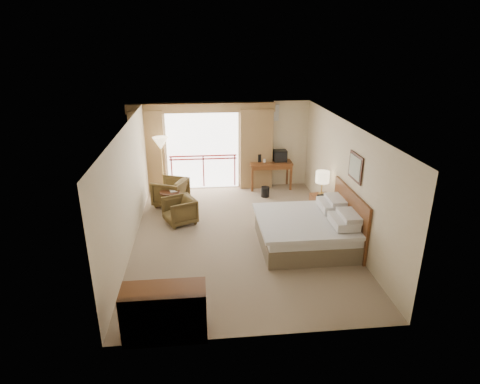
{
  "coord_description": "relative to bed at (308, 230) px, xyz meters",
  "views": [
    {
      "loc": [
        -0.87,
        -8.62,
        4.48
      ],
      "look_at": [
        0.05,
        0.4,
        0.98
      ],
      "focal_mm": 30.0,
      "sensor_mm": 36.0,
      "label": 1
    }
  ],
  "objects": [
    {
      "name": "balcony_door",
      "position": [
        -2.3,
        4.08,
        0.82
      ],
      "size": [
        2.4,
        0.0,
        2.4
      ],
      "primitive_type": "plane",
      "rotation": [
        1.57,
        0.0,
        0.0
      ],
      "color": "white",
      "rests_on": "wall_back"
    },
    {
      "name": "tv",
      "position": [
        0.1,
        3.84,
        0.66
      ],
      "size": [
        0.4,
        0.32,
        0.36
      ],
      "rotation": [
        0.0,
        0.0,
        -0.06
      ],
      "color": "black",
      "rests_on": "desk"
    },
    {
      "name": "armchair_far",
      "position": [
        -3.26,
        2.72,
        -0.38
      ],
      "size": [
        1.12,
        1.11,
        0.78
      ],
      "primitive_type": "imported",
      "rotation": [
        0.0,
        0.0,
        -1.98
      ],
      "color": "#47371D",
      "rests_on": "floor"
    },
    {
      "name": "coffee_maker",
      "position": [
        -0.55,
        3.85,
        0.61
      ],
      "size": [
        0.12,
        0.12,
        0.26
      ],
      "primitive_type": "cylinder",
      "rotation": [
        0.0,
        0.0,
        -0.0
      ],
      "color": "black",
      "rests_on": "desk"
    },
    {
      "name": "nightstand",
      "position": [
        0.71,
        1.33,
        -0.04
      ],
      "size": [
        0.51,
        0.59,
        0.67
      ],
      "primitive_type": "cube",
      "rotation": [
        0.0,
        0.0,
        0.09
      ],
      "color": "#592B13",
      "rests_on": "floor"
    },
    {
      "name": "curtain_right",
      "position": [
        -0.65,
        3.95,
        0.87
      ],
      "size": [
        1.0,
        0.26,
        2.5
      ],
      "primitive_type": "cube",
      "color": "olive",
      "rests_on": "wall_back"
    },
    {
      "name": "bed",
      "position": [
        0.0,
        0.0,
        0.0
      ],
      "size": [
        2.13,
        2.06,
        0.97
      ],
      "color": "brown",
      "rests_on": "floor"
    },
    {
      "name": "wall_right",
      "position": [
        1.0,
        0.6,
        0.97
      ],
      "size": [
        0.0,
        7.0,
        7.0
      ],
      "primitive_type": "plane",
      "rotation": [
        1.57,
        0.0,
        -1.57
      ],
      "color": "beige",
      "rests_on": "ground"
    },
    {
      "name": "floor_lamp",
      "position": [
        -3.52,
        3.54,
        1.16
      ],
      "size": [
        0.46,
        0.46,
        1.79
      ],
      "rotation": [
        0.0,
        0.0,
        -0.33
      ],
      "color": "tan",
      "rests_on": "floor"
    },
    {
      "name": "hvac_vent",
      "position": [
        -0.2,
        4.07,
        1.97
      ],
      "size": [
        0.5,
        0.04,
        0.5
      ],
      "primitive_type": "cube",
      "color": "silver",
      "rests_on": "wall_back"
    },
    {
      "name": "floor",
      "position": [
        -1.5,
        0.6,
        -0.38
      ],
      "size": [
        7.0,
        7.0,
        0.0
      ],
      "primitive_type": "plane",
      "color": "#857259",
      "rests_on": "ground"
    },
    {
      "name": "desk",
      "position": [
        -0.2,
        3.9,
        0.3
      ],
      "size": [
        1.32,
        0.64,
        0.86
      ],
      "rotation": [
        0.0,
        0.0,
        0.07
      ],
      "color": "#592B13",
      "rests_on": "floor"
    },
    {
      "name": "wall_back",
      "position": [
        -1.5,
        4.1,
        0.97
      ],
      "size": [
        5.0,
        0.0,
        5.0
      ],
      "primitive_type": "plane",
      "rotation": [
        1.57,
        0.0,
        0.0
      ],
      "color": "beige",
      "rests_on": "ground"
    },
    {
      "name": "headboard",
      "position": [
        0.96,
        0.0,
        0.27
      ],
      "size": [
        0.06,
        2.1,
        1.3
      ],
      "primitive_type": "cube",
      "color": "#592B13",
      "rests_on": "wall_right"
    },
    {
      "name": "armchair_near",
      "position": [
        -2.96,
        1.49,
        -0.38
      ],
      "size": [
        0.98,
        0.97,
        0.68
      ],
      "primitive_type": "imported",
      "rotation": [
        0.0,
        0.0,
        -1.16
      ],
      "color": "#47371D",
      "rests_on": "floor"
    },
    {
      "name": "ceiling",
      "position": [
        -1.5,
        0.6,
        2.32
      ],
      "size": [
        7.0,
        7.0,
        0.0
      ],
      "primitive_type": "plane",
      "rotation": [
        3.14,
        0.0,
        0.0
      ],
      "color": "white",
      "rests_on": "wall_back"
    },
    {
      "name": "table_lamp",
      "position": [
        0.71,
        1.38,
        0.78
      ],
      "size": [
        0.35,
        0.35,
        0.62
      ],
      "rotation": [
        0.0,
        0.0,
        0.11
      ],
      "color": "tan",
      "rests_on": "nightstand"
    },
    {
      "name": "wall_front",
      "position": [
        -1.5,
        -2.9,
        0.97
      ],
      "size": [
        5.0,
        0.0,
        5.0
      ],
      "primitive_type": "plane",
      "rotation": [
        -1.57,
        0.0,
        0.0
      ],
      "color": "beige",
      "rests_on": "ground"
    },
    {
      "name": "wall_left",
      "position": [
        -4.0,
        0.6,
        0.97
      ],
      "size": [
        0.0,
        7.0,
        7.0
      ],
      "primitive_type": "plane",
      "rotation": [
        1.57,
        0.0,
        1.57
      ],
      "color": "beige",
      "rests_on": "ground"
    },
    {
      "name": "book",
      "position": [
        -3.23,
        2.22,
        0.23
      ],
      "size": [
        0.23,
        0.28,
        0.02
      ],
      "primitive_type": "imported",
      "rotation": [
        0.0,
        0.0,
        0.22
      ],
      "color": "white",
      "rests_on": "side_table"
    },
    {
      "name": "dresser",
      "position": [
        -3.02,
        -2.73,
        0.06
      ],
      "size": [
        1.32,
        0.56,
        0.88
      ],
      "rotation": [
        0.0,
        0.0,
        0.06
      ],
      "color": "#592B13",
      "rests_on": "floor"
    },
    {
      "name": "side_table",
      "position": [
        -3.23,
        2.22,
        0.03
      ],
      "size": [
        0.55,
        0.55,
        0.6
      ],
      "rotation": [
        0.0,
        0.0,
        -0.35
      ],
      "color": "black",
      "rests_on": "floor"
    },
    {
      "name": "phone",
      "position": [
        0.66,
        1.18,
        0.33
      ],
      "size": [
        0.21,
        0.18,
        0.08
      ],
      "primitive_type": "cube",
      "rotation": [
        0.0,
        0.0,
        0.19
      ],
      "color": "black",
      "rests_on": "nightstand"
    },
    {
      "name": "balcony_railing",
      "position": [
        -2.3,
        4.06,
        0.44
      ],
      "size": [
        2.09,
        0.03,
        1.02
      ],
      "color": "#A4110E",
      "rests_on": "wall_back"
    },
    {
      "name": "framed_art",
      "position": [
        0.97,
        0.0,
        1.47
      ],
      "size": [
        0.04,
        0.72,
        0.6
      ],
      "color": "black",
      "rests_on": "wall_right"
    },
    {
      "name": "curtain_left",
      "position": [
        -3.95,
        3.95,
        0.87
      ],
      "size": [
        1.0,
        0.26,
        2.5
      ],
      "primitive_type": "cube",
      "color": "olive",
      "rests_on": "wall_back"
    },
    {
      "name": "wastebasket",
      "position": [
        -0.48,
        3.07,
        -0.22
      ],
      "size": [
        0.27,
        0.27,
        0.31
      ],
      "primitive_type": "cylinder",
      "rotation": [
        0.0,
        0.0,
        0.09
      ],
      "color": "black",
      "rests_on": "floor"
    },
    {
      "name": "cup",
      "position": [
        -0.4,
        3.8,
        0.54
      ],
      "size": [
        0.1,
        0.1,
        0.11
      ],
      "primitive_type": "cylinder",
      "rotation": [
        0.0,
        0.0,
        -0.31
      ],
      "color": "white",
      "rests_on": "desk"
    },
    {
      "name": "valance",
      "position": [
        -2.3,
        3.98,
        2.17
      ],
      "size": [
        4.4,
        0.22,
        0.28
      ],
      "primitive_type": "cube",
      "color": "olive",
      "rests_on": "wall_back"
    }
  ]
}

